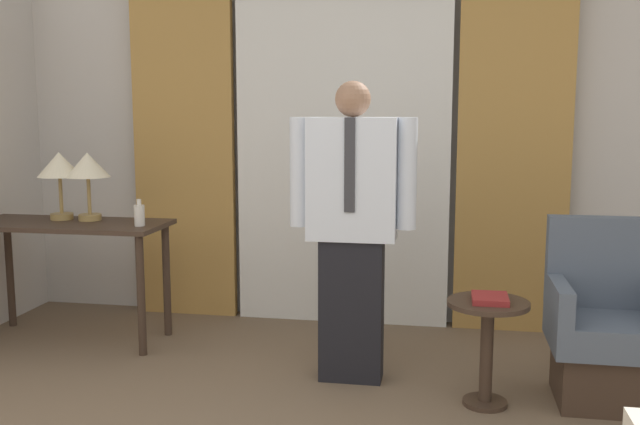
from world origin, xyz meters
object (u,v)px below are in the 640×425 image
table_lamp_right (88,168)px  desk (69,241)px  table_lamp_left (59,168)px  book (490,298)px  bottle_by_lamp (139,215)px  armchair (607,334)px  side_table (487,335)px  person (352,222)px

table_lamp_right → desk: bearing=-134.7°
table_lamp_left → book: 2.87m
bottle_by_lamp → book: (2.11, -0.54, -0.29)m
armchair → book: 0.67m
bottle_by_lamp → side_table: (2.10, -0.54, -0.48)m
side_table → person: bearing=161.7°
desk → book: desk is taller
desk → bottle_by_lamp: size_ratio=7.55×
table_lamp_right → bottle_by_lamp: (0.42, -0.16, -0.27)m
desk → book: size_ratio=5.91×
table_lamp_left → armchair: bearing=-8.9°
person → armchair: (1.34, -0.06, -0.54)m
bottle_by_lamp → book: bottle_by_lamp is taller
desk → person: person is taller
table_lamp_left → desk: bearing=-45.3°
desk → side_table: bearing=-12.9°
armchair → table_lamp_right: bearing=170.5°
table_lamp_right → side_table: bearing=-15.5°
person → desk: bearing=169.2°
table_lamp_right → person: bearing=-14.4°
person → side_table: bearing=-18.3°
desk → armchair: armchair is taller
bottle_by_lamp → person: size_ratio=0.10×
table_lamp_right → bottle_by_lamp: size_ratio=2.63×
bottle_by_lamp → side_table: bearing=-14.4°
book → bottle_by_lamp: bearing=165.5°
table_lamp_right → person: person is taller
desk → armchair: 3.28m
table_lamp_right → armchair: bearing=-9.5°
table_lamp_right → book: table_lamp_right is taller
person → book: person is taller
armchair → side_table: bearing=-163.8°
side_table → bottle_by_lamp: bearing=165.6°
desk → table_lamp_left: bearing=134.7°
table_lamp_left → person: 2.06m
table_lamp_right → armchair: 3.27m
armchair → book: bearing=-163.3°
side_table → book: (0.01, -0.00, 0.19)m
table_lamp_left → side_table: table_lamp_left is taller
table_lamp_left → armchair: size_ratio=0.47×
armchair → desk: bearing=172.6°
table_lamp_left → armchair: (3.34, -0.52, -0.77)m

